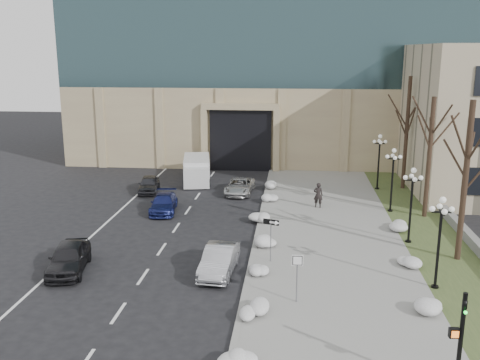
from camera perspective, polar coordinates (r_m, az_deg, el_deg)
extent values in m
plane|color=black|center=(22.48, 2.08, -17.15)|extent=(160.00, 160.00, 0.00)
cube|color=gray|center=(35.27, 9.32, -5.49)|extent=(9.00, 40.00, 0.12)
cube|color=gray|center=(35.26, 1.97, -5.30)|extent=(0.30, 40.00, 0.14)
cube|color=#3B4B25|center=(36.28, 19.67, -5.59)|extent=(4.00, 40.00, 0.10)
cube|color=slate|center=(38.55, 21.91, -4.20)|extent=(0.50, 30.00, 0.70)
cube|color=tan|center=(61.82, 2.86, 6.65)|extent=(40.00, 20.00, 8.00)
cube|color=black|center=(53.22, 0.17, 4.44)|extent=(6.00, 2.50, 6.00)
cube|color=tan|center=(51.41, 0.01, 7.83)|extent=(7.50, 0.60, 0.60)
cube|color=tan|center=(52.31, -3.81, 4.25)|extent=(0.60, 0.60, 6.00)
cube|color=tan|center=(51.61, 3.89, 4.12)|extent=(0.60, 0.60, 6.00)
cube|color=black|center=(41.36, 23.72, -0.11)|extent=(1.40, 0.25, 2.00)
cube|color=black|center=(40.74, 24.19, 4.68)|extent=(1.40, 0.25, 2.00)
imported|color=black|center=(30.17, -17.81, -7.89)|extent=(2.66, 4.79, 1.54)
imported|color=#A3A5AB|center=(28.58, -2.23, -8.53)|extent=(1.80, 4.49, 1.45)
imported|color=navy|center=(39.51, -8.14, -2.47)|extent=(2.31, 4.57, 1.27)
imported|color=#B6B6B6|center=(44.06, -0.03, -0.66)|extent=(2.36, 4.62, 1.25)
imported|color=#2A2A2F|center=(45.15, -9.69, -0.44)|extent=(2.24, 4.18, 1.35)
imported|color=black|center=(40.11, 8.34, -1.60)|extent=(0.76, 0.57, 1.88)
cube|color=silver|center=(48.91, -4.64, 1.24)|extent=(3.15, 5.51, 2.08)
cube|color=silver|center=(45.90, -4.66, 0.28)|extent=(2.43, 2.01, 1.66)
cylinder|color=black|center=(46.26, -5.93, -0.37)|extent=(0.38, 0.76, 0.73)
cylinder|color=black|center=(46.24, -3.36, -0.33)|extent=(0.38, 0.76, 0.73)
cylinder|color=black|center=(50.60, -5.78, 0.85)|extent=(0.38, 0.76, 0.73)
cylinder|color=black|center=(50.58, -3.43, 0.89)|extent=(0.38, 0.76, 0.73)
cylinder|color=slate|center=(29.65, 3.30, -6.62)|extent=(0.06, 0.06, 2.50)
cube|color=black|center=(29.27, 3.33, -4.51)|extent=(0.88, 0.33, 0.31)
cube|color=white|center=(29.20, 3.58, -4.55)|extent=(0.41, 0.15, 0.12)
cone|color=white|center=(29.12, 4.02, -4.61)|extent=(0.28, 0.30, 0.25)
cylinder|color=slate|center=(25.20, 6.09, -10.59)|extent=(0.07, 0.07, 2.40)
cube|color=white|center=(24.81, 6.15, -8.52)|extent=(0.52, 0.07, 0.52)
cube|color=black|center=(24.79, 6.15, -8.54)|extent=(0.46, 0.03, 0.46)
cube|color=white|center=(24.78, 6.15, -8.55)|extent=(0.39, 0.03, 0.39)
cylinder|color=black|center=(20.03, 22.42, -16.05)|extent=(0.15, 0.15, 3.85)
imported|color=black|center=(19.46, 22.76, -12.83)|extent=(0.20, 0.87, 0.17)
sphere|color=#19E533|center=(19.32, 22.92, -12.89)|extent=(0.12, 0.12, 0.12)
cube|color=black|center=(19.72, 21.87, -14.89)|extent=(0.35, 0.22, 0.34)
cube|color=orange|center=(19.63, 21.98, -15.04)|extent=(0.24, 0.04, 0.24)
ellipsoid|color=silver|center=(24.35, 1.65, -13.76)|extent=(1.10, 1.60, 0.36)
ellipsoid|color=silver|center=(28.34, 1.89, -9.65)|extent=(1.10, 1.60, 0.36)
ellipsoid|color=silver|center=(32.52, 2.81, -6.53)|extent=(1.10, 1.60, 0.36)
ellipsoid|color=silver|center=(36.79, 2.33, -4.10)|extent=(1.10, 1.60, 0.36)
ellipsoid|color=silver|center=(41.90, 3.03, -1.89)|extent=(1.10, 1.60, 0.36)
ellipsoid|color=silver|center=(45.77, 3.60, -0.56)|extent=(1.10, 1.60, 0.36)
ellipsoid|color=silver|center=(26.18, 19.35, -12.53)|extent=(1.10, 1.60, 0.36)
ellipsoid|color=silver|center=(30.60, 17.45, -8.50)|extent=(1.10, 1.60, 0.36)
ellipsoid|color=silver|center=(36.63, 16.14, -4.73)|extent=(1.10, 1.60, 0.36)
cylinder|color=black|center=(28.63, 20.06, -10.72)|extent=(0.36, 0.36, 0.20)
cylinder|color=black|center=(27.93, 20.37, -7.15)|extent=(0.14, 0.14, 4.00)
cylinder|color=black|center=(27.31, 20.72, -3.22)|extent=(0.10, 0.90, 0.10)
cylinder|color=black|center=(27.31, 20.72, -3.22)|extent=(0.90, 0.10, 0.10)
sphere|color=white|center=(27.15, 20.82, -2.01)|extent=(0.32, 0.32, 0.32)
sphere|color=white|center=(27.39, 21.66, -2.93)|extent=(0.28, 0.28, 0.28)
sphere|color=white|center=(27.16, 19.83, -2.91)|extent=(0.28, 0.28, 0.28)
sphere|color=white|center=(27.69, 20.51, -2.65)|extent=(0.28, 0.28, 0.28)
sphere|color=white|center=(26.85, 20.98, -3.19)|extent=(0.28, 0.28, 0.28)
cylinder|color=black|center=(34.50, 17.49, -6.32)|extent=(0.36, 0.36, 0.20)
cylinder|color=black|center=(33.92, 17.72, -3.30)|extent=(0.14, 0.14, 4.00)
cylinder|color=black|center=(33.42, 17.97, -0.02)|extent=(0.10, 0.90, 0.10)
cylinder|color=black|center=(33.42, 17.97, -0.02)|extent=(0.90, 0.10, 0.10)
sphere|color=white|center=(33.29, 18.04, 0.99)|extent=(0.32, 0.32, 0.32)
sphere|color=white|center=(33.48, 18.74, 0.21)|extent=(0.28, 0.28, 0.28)
sphere|color=white|center=(33.29, 17.23, 0.25)|extent=(0.28, 0.28, 0.28)
sphere|color=white|center=(33.81, 17.83, 0.41)|extent=(0.28, 0.28, 0.28)
sphere|color=white|center=(32.96, 18.14, 0.05)|extent=(0.28, 0.28, 0.28)
cylinder|color=black|center=(40.57, 15.71, -3.21)|extent=(0.36, 0.36, 0.20)
cylinder|color=black|center=(40.08, 15.88, -0.61)|extent=(0.14, 0.14, 4.00)
cylinder|color=black|center=(39.65, 16.07, 2.19)|extent=(0.10, 0.90, 0.10)
cylinder|color=black|center=(39.65, 16.07, 2.19)|extent=(0.90, 0.10, 0.10)
sphere|color=white|center=(39.54, 16.13, 3.04)|extent=(0.32, 0.32, 0.32)
sphere|color=white|center=(39.71, 16.72, 2.38)|extent=(0.28, 0.28, 0.28)
sphere|color=white|center=(39.54, 15.44, 2.42)|extent=(0.28, 0.28, 0.28)
sphere|color=white|center=(40.06, 15.98, 2.53)|extent=(0.28, 0.28, 0.28)
sphere|color=white|center=(39.19, 16.20, 2.27)|extent=(0.28, 0.28, 0.28)
cylinder|color=black|center=(46.75, 14.41, -0.92)|extent=(0.36, 0.36, 0.20)
cylinder|color=black|center=(46.33, 14.54, 1.36)|extent=(0.14, 0.14, 4.00)
cylinder|color=black|center=(45.96, 14.69, 3.79)|extent=(0.10, 0.90, 0.10)
cylinder|color=black|center=(45.96, 14.69, 3.79)|extent=(0.90, 0.10, 0.10)
sphere|color=white|center=(45.86, 14.74, 4.53)|extent=(0.32, 0.32, 0.32)
sphere|color=white|center=(46.00, 15.26, 3.96)|extent=(0.28, 0.28, 0.28)
sphere|color=white|center=(45.86, 14.15, 4.00)|extent=(0.28, 0.28, 0.28)
sphere|color=white|center=(46.37, 14.62, 4.07)|extent=(0.28, 0.28, 0.28)
sphere|color=white|center=(45.49, 14.79, 3.88)|extent=(0.28, 0.28, 0.28)
cylinder|color=black|center=(31.51, 22.86, -0.30)|extent=(0.32, 0.32, 9.00)
cylinder|color=black|center=(39.10, 19.52, 2.16)|extent=(0.32, 0.32, 8.50)
cylinder|color=black|center=(46.72, 17.33, 4.71)|extent=(0.32, 0.32, 9.50)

